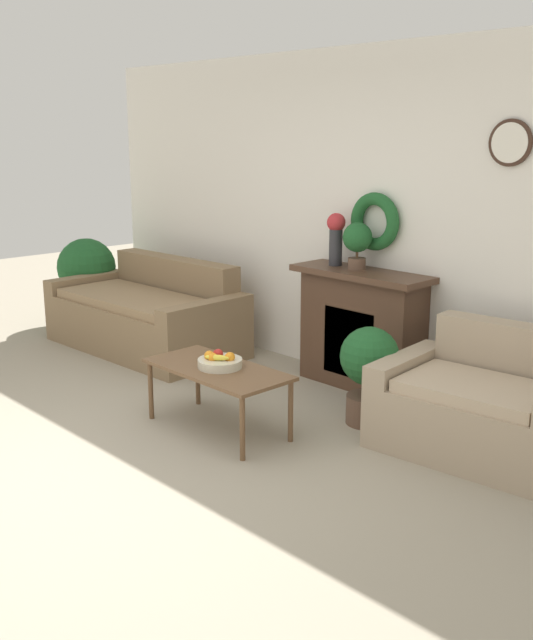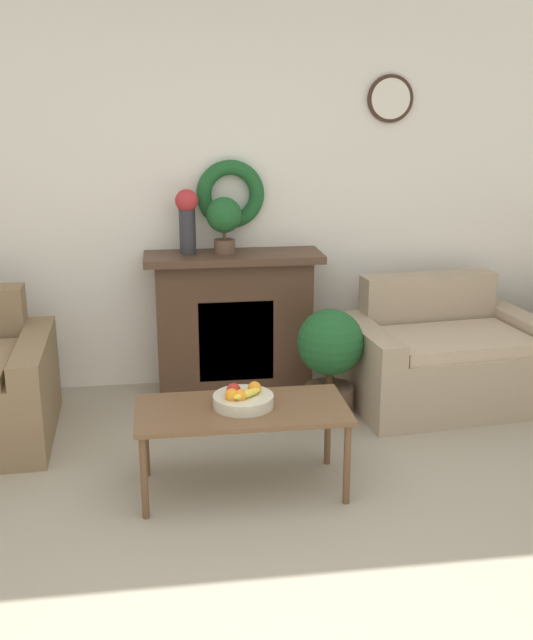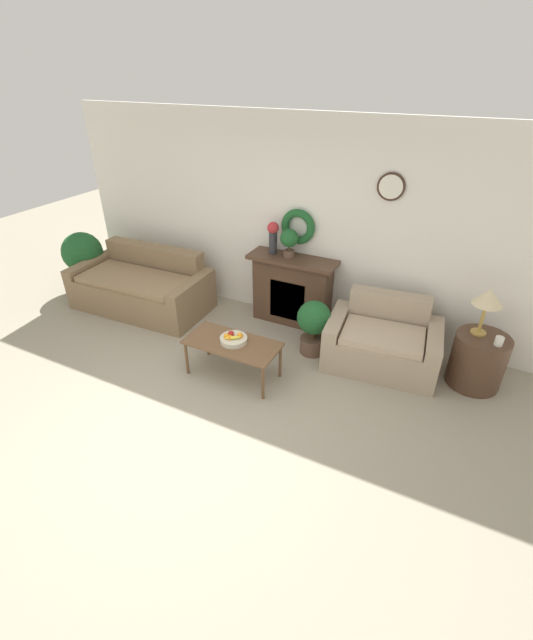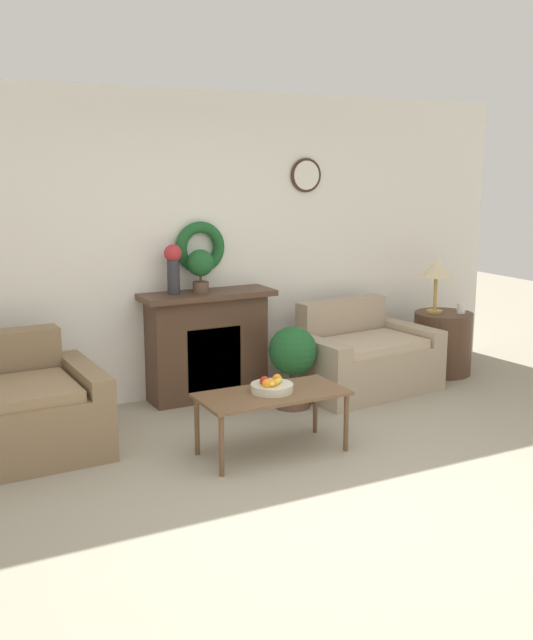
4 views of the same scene
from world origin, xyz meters
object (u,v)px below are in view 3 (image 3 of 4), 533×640
potted_plant_floor_by_loveseat (314,324)px  side_table_by_loveseat (478,361)px  table_lamp (488,299)px  potted_plant_on_mantel (289,240)px  loveseat_right (382,342)px  fireplace (292,290)px  coffee_table (232,346)px  mug (499,341)px  couch_left (143,287)px  vase_on_mantel_left (273,235)px  fruit_bowl (233,339)px  potted_plant_floor_by_couch (83,253)px

potted_plant_floor_by_loveseat → side_table_by_loveseat: bearing=7.6°
table_lamp → potted_plant_on_mantel: 2.42m
loveseat_right → potted_plant_on_mantel: potted_plant_on_mantel is taller
fireplace → coffee_table: (-0.10, -1.44, -0.08)m
mug → couch_left: bearing=-178.1°
table_lamp → vase_on_mantel_left: (-2.64, 0.28, 0.18)m
fruit_bowl → potted_plant_floor_by_loveseat: potted_plant_floor_by_loveseat is taller
loveseat_right → fireplace: bearing=156.8°
fruit_bowl → potted_plant_floor_by_loveseat: 1.06m
coffee_table → mug: 2.84m
loveseat_right → vase_on_mantel_left: (-1.67, 0.43, 0.93)m
vase_on_mantel_left → potted_plant_on_mantel: size_ratio=1.14×
fireplace → table_lamp: 2.42m
coffee_table → potted_plant_floor_by_couch: bearing=164.4°
potted_plant_floor_by_couch → side_table_by_loveseat: bearing=1.9°
loveseat_right → fruit_bowl: loveseat_right is taller
table_lamp → potted_plant_floor_by_loveseat: size_ratio=0.75×
fireplace → potted_plant_floor_by_couch: fireplace is taller
side_table_by_loveseat → vase_on_mantel_left: bearing=172.9°
table_lamp → potted_plant_floor_by_loveseat: table_lamp is taller
fruit_bowl → potted_plant_floor_by_loveseat: (0.64, 0.84, -0.08)m
couch_left → vase_on_mantel_left: size_ratio=4.68×
couch_left → vase_on_mantel_left: bearing=15.9°
couch_left → mug: bearing=-0.1°
loveseat_right → mug: 1.23m
fireplace → side_table_by_loveseat: fireplace is taller
couch_left → side_table_by_loveseat: bearing=1.2°
fruit_bowl → coffee_table: bearing=-109.9°
coffee_table → potted_plant_on_mantel: (0.04, 1.42, 0.79)m
mug → potted_plant_floor_by_loveseat: size_ratio=0.14×
table_lamp → mug: size_ratio=5.48×
table_lamp → fruit_bowl: bearing=-154.8°
potted_plant_on_mantel → potted_plant_floor_by_couch: bearing=-171.1°
couch_left → coffee_table: 2.21m
coffee_table → potted_plant_floor_by_loveseat: potted_plant_floor_by_loveseat is taller
side_table_by_loveseat → potted_plant_floor_by_couch: bearing=-178.1°
potted_plant_floor_by_couch → mug: bearing=0.9°
fireplace → couch_left: (-2.14, -0.59, -0.18)m
mug → vase_on_mantel_left: size_ratio=0.23×
loveseat_right → side_table_by_loveseat: (1.04, 0.09, 0.02)m
coffee_table → vase_on_mantel_left: vase_on_mantel_left is taller
table_lamp → potted_plant_floor_by_loveseat: (-1.79, -0.31, -0.63)m
table_lamp → potted_plant_floor_by_couch: (-5.69, -0.25, -0.44)m
fireplace → mug: fireplace is taller
side_table_by_loveseat → potted_plant_floor_by_loveseat: potted_plant_floor_by_loveseat is taller
fireplace → loveseat_right: (1.37, -0.42, -0.20)m
fireplace → fruit_bowl: bearing=-93.9°
fruit_bowl → vase_on_mantel_left: 1.61m
mug → loveseat_right: bearing=179.5°
mug → potted_plant_floor_by_couch: size_ratio=0.10×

